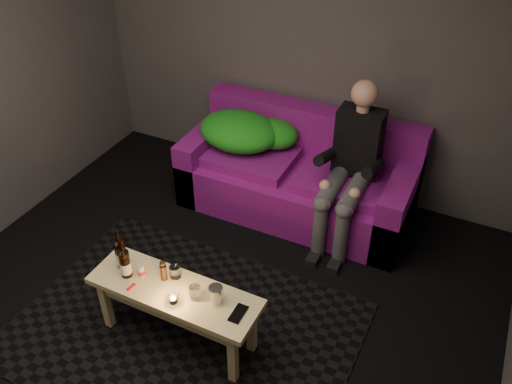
# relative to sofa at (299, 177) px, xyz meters

# --- Properties ---
(floor) EXTENTS (4.50, 4.50, 0.00)m
(floor) POSITION_rel_sofa_xyz_m (-0.13, -1.82, -0.31)
(floor) COLOR black
(floor) RESTS_ON ground
(room) EXTENTS (4.50, 4.50, 4.50)m
(room) POSITION_rel_sofa_xyz_m (-0.13, -1.35, 1.34)
(room) COLOR silver
(room) RESTS_ON ground
(rug) EXTENTS (2.31, 1.69, 0.01)m
(rug) POSITION_rel_sofa_xyz_m (-0.17, -1.68, -0.30)
(rug) COLOR black
(rug) RESTS_ON floor
(sofa) EXTENTS (1.96, 0.88, 0.84)m
(sofa) POSITION_rel_sofa_xyz_m (0.00, 0.00, 0.00)
(sofa) COLOR #7A1075
(sofa) RESTS_ON floor
(green_blanket) EXTENTS (0.86, 0.59, 0.29)m
(green_blanket) POSITION_rel_sofa_xyz_m (-0.52, -0.01, 0.33)
(green_blanket) COLOR #1E941B
(green_blanket) RESTS_ON sofa
(person) EXTENTS (0.35, 0.82, 1.31)m
(person) POSITION_rel_sofa_xyz_m (0.48, -0.16, 0.37)
(person) COLOR black
(person) RESTS_ON sofa
(coffee_table) EXTENTS (1.15, 0.38, 0.47)m
(coffee_table) POSITION_rel_sofa_xyz_m (-0.17, -1.73, 0.08)
(coffee_table) COLOR #E5D186
(coffee_table) RESTS_ON rug
(beer_bottle_a) EXTENTS (0.08, 0.08, 0.30)m
(beer_bottle_a) POSITION_rel_sofa_xyz_m (-0.59, -1.69, 0.27)
(beer_bottle_a) COLOR black
(beer_bottle_a) RESTS_ON coffee_table
(beer_bottle_b) EXTENTS (0.08, 0.08, 0.30)m
(beer_bottle_b) POSITION_rel_sofa_xyz_m (-0.51, -1.75, 0.27)
(beer_bottle_b) COLOR black
(beer_bottle_b) RESTS_ON coffee_table
(salt_shaker) EXTENTS (0.05, 0.05, 0.09)m
(salt_shaker) POSITION_rel_sofa_xyz_m (-0.42, -1.72, 0.21)
(salt_shaker) COLOR silver
(salt_shaker) RESTS_ON coffee_table
(pepper_mill) EXTENTS (0.06, 0.06, 0.12)m
(pepper_mill) POSITION_rel_sofa_xyz_m (-0.27, -1.67, 0.22)
(pepper_mill) COLOR black
(pepper_mill) RESTS_ON coffee_table
(tumbler_back) EXTENTS (0.09, 0.09, 0.09)m
(tumbler_back) POSITION_rel_sofa_xyz_m (-0.22, -1.62, 0.21)
(tumbler_back) COLOR white
(tumbler_back) RESTS_ON coffee_table
(tealight) EXTENTS (0.06, 0.06, 0.04)m
(tealight) POSITION_rel_sofa_xyz_m (-0.11, -1.82, 0.19)
(tealight) COLOR white
(tealight) RESTS_ON coffee_table
(tumbler_front) EXTENTS (0.10, 0.10, 0.09)m
(tumbler_front) POSITION_rel_sofa_xyz_m (-0.01, -1.73, 0.21)
(tumbler_front) COLOR white
(tumbler_front) RESTS_ON coffee_table
(steel_cup) EXTENTS (0.12, 0.12, 0.12)m
(steel_cup) POSITION_rel_sofa_xyz_m (0.13, -1.70, 0.22)
(steel_cup) COLOR #B2B4B9
(steel_cup) RESTS_ON coffee_table
(smartphone) EXTENTS (0.07, 0.15, 0.01)m
(smartphone) POSITION_rel_sofa_xyz_m (0.30, -1.73, 0.17)
(smartphone) COLOR black
(smartphone) RESTS_ON coffee_table
(red_lighter) EXTENTS (0.03, 0.07, 0.01)m
(red_lighter) POSITION_rel_sofa_xyz_m (-0.42, -1.83, 0.17)
(red_lighter) COLOR red
(red_lighter) RESTS_ON coffee_table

